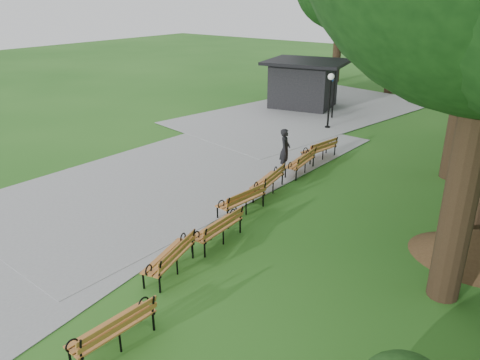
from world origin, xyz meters
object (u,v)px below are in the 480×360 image
Objects in this scene: lamp_post at (330,89)px; bench_1 at (169,257)px; bench_6 at (319,149)px; bench_5 at (300,162)px; kiosk at (303,84)px; bench_0 at (112,328)px; person at (285,150)px; bench_2 at (217,228)px; dirt_mound at (476,244)px; bench_4 at (267,181)px; bench_3 at (241,200)px.

bench_1 is (3.14, -14.30, -1.59)m from lamp_post.
bench_5 is at bearing 15.14° from bench_6.
kiosk reaches higher than bench_0.
lamp_post is 5.17m from bench_6.
bench_5 is at bearing 171.84° from bench_1.
kiosk reaches higher than person.
bench_2 is 1.00× the size of bench_5.
bench_2 is (-0.05, 1.88, 0.00)m from bench_1.
kiosk is 1.64× the size of dirt_mound.
kiosk is at bearing -136.06° from bench_6.
kiosk is 9.60m from bench_6.
bench_1 is (6.60, -17.65, -0.97)m from kiosk.
bench_0 is at bearing 3.27° from bench_4.
bench_3 is (5.94, -13.85, -0.97)m from kiosk.
lamp_post is 1.47× the size of bench_1.
kiosk is at bearing -164.78° from bench_4.
dirt_mound is 1.45× the size of bench_5.
bench_1 is at bearing 15.88° from bench_3.
bench_3 is at bearing -79.25° from kiosk.
kiosk is 1.62× the size of lamp_post.
bench_6 is (-1.14, 7.90, 0.00)m from bench_2.
bench_5 is (-0.95, 6.07, 0.00)m from bench_2.
person is 0.87× the size of bench_0.
bench_2 is (-1.07, 4.40, 0.00)m from bench_0.
person is at bearing -162.73° from bench_0.
bench_0 is at bearing -81.73° from kiosk.
bench_3 is at bearing 174.65° from bench_1.
person is at bearing -167.97° from bench_2.
bench_5 is at bearing -173.99° from bench_2.
bench_5 is at bearing -166.19° from bench_0.
bench_3 is 1.00× the size of bench_5.
bench_3 is (-0.67, 3.79, 0.00)m from bench_1.
bench_5 is (-2.02, 10.47, 0.00)m from bench_0.
bench_0 is 1.00× the size of bench_4.
bench_0 is 4.53m from bench_2.
dirt_mound is 9.21m from bench_0.
bench_6 is (0.46, 1.91, -0.39)m from person.
lamp_post is 10.91m from bench_3.
kiosk is 2.37× the size of bench_1.
person is 0.87× the size of bench_2.
bench_3 is (-6.51, -1.54, 0.01)m from dirt_mound.
person reaches higher than bench_3.
dirt_mound is 1.45× the size of bench_0.
person is 8.05m from bench_1.
person is at bearing -172.07° from bench_4.
bench_0 is 1.00× the size of bench_1.
bench_0 is at bearing 6.75° from bench_1.
bench_6 is at bearing -37.63° from person.
dirt_mound is 1.45× the size of bench_3.
lamp_post reaches higher than bench_3.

